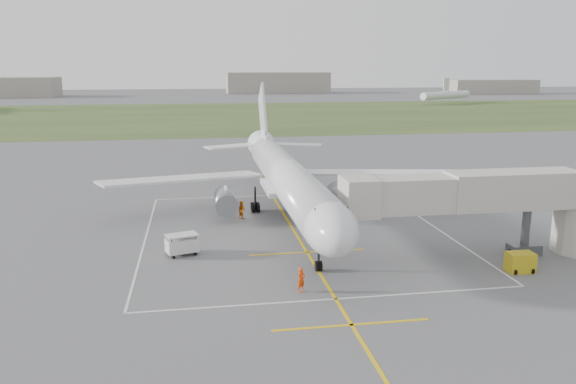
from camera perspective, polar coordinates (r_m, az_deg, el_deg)
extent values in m
plane|color=#4F4F52|center=(57.74, 0.01, -2.99)|extent=(700.00, 700.00, 0.00)
cube|color=#334B21|center=(185.73, -6.61, 7.77)|extent=(700.00, 120.00, 0.02)
cube|color=yellow|center=(53.01, 0.90, -4.42)|extent=(0.25, 60.00, 0.01)
cube|color=yellow|center=(35.73, 6.48, -13.26)|extent=(10.00, 0.25, 0.01)
cube|color=yellow|center=(48.34, 1.96, -6.14)|extent=(10.00, 0.25, 0.01)
cube|color=silver|center=(69.24, -1.61, -0.34)|extent=(28.00, 0.20, 0.01)
cube|color=silver|center=(39.24, 4.87, -10.77)|extent=(28.00, 0.20, 0.01)
cube|color=silver|center=(53.41, -14.30, -4.69)|extent=(0.20, 32.00, 0.01)
cube|color=silver|center=(57.97, 14.49, -3.33)|extent=(0.20, 32.00, 0.01)
cylinder|color=silver|center=(56.69, 0.01, 1.39)|extent=(3.80, 36.00, 3.80)
ellipsoid|color=silver|center=(39.54, 4.28, -3.65)|extent=(3.80, 7.22, 3.80)
cube|color=black|center=(38.41, 4.62, -2.52)|extent=(2.40, 1.60, 0.99)
cone|color=silver|center=(76.65, -2.50, 4.64)|extent=(3.80, 6.00, 3.80)
cube|color=silver|center=(65.03, 8.31, 1.96)|extent=(17.93, 11.24, 1.23)
cube|color=silver|center=(62.03, -10.52, 1.36)|extent=(17.93, 11.24, 1.23)
cube|color=silver|center=(59.91, -0.46, 0.49)|extent=(4.20, 8.00, 0.50)
cube|color=silver|center=(76.86, -2.59, 7.89)|extent=(0.30, 7.89, 8.65)
cube|color=silver|center=(75.00, -2.37, 5.47)|extent=(0.35, 5.00, 1.20)
cube|color=silver|center=(76.94, 0.65, 4.83)|extent=(7.85, 5.03, 0.20)
cube|color=silver|center=(75.94, -5.63, 4.67)|extent=(7.85, 5.03, 0.20)
cylinder|color=slate|center=(60.91, 5.39, -0.37)|extent=(2.30, 4.20, 2.30)
cube|color=silver|center=(60.45, 5.48, 0.30)|extent=(0.25, 2.40, 1.20)
cylinder|color=slate|center=(59.03, -6.33, -0.82)|extent=(2.30, 4.20, 2.30)
cube|color=silver|center=(58.56, -6.34, -0.12)|extent=(0.25, 2.40, 1.20)
cylinder|color=black|center=(43.76, 3.13, -6.40)|extent=(0.18, 0.18, 2.60)
cylinder|color=black|center=(44.04, 2.98, -7.52)|extent=(0.28, 0.80, 0.80)
cylinder|color=black|center=(44.08, 3.26, -7.50)|extent=(0.28, 0.80, 0.80)
cylinder|color=black|center=(62.19, 1.97, -0.53)|extent=(0.22, 0.22, 2.80)
cylinder|color=black|center=(62.02, 1.78, -1.44)|extent=(0.32, 0.96, 0.96)
cylinder|color=black|center=(62.13, 2.28, -1.41)|extent=(0.32, 0.96, 0.96)
cylinder|color=black|center=(62.68, 1.65, -1.28)|extent=(0.32, 0.96, 0.96)
cylinder|color=black|center=(62.79, 2.15, -1.26)|extent=(0.32, 0.96, 0.96)
cylinder|color=black|center=(61.34, -3.35, -0.73)|extent=(0.22, 0.22, 2.80)
cylinder|color=black|center=(61.19, -3.56, -1.65)|extent=(0.32, 0.96, 0.96)
cylinder|color=black|center=(61.25, -3.04, -1.63)|extent=(0.32, 0.96, 0.96)
cylinder|color=black|center=(61.86, -3.63, -1.49)|extent=(0.32, 0.96, 0.96)
cylinder|color=black|center=(61.92, -3.11, -1.47)|extent=(0.32, 0.96, 0.96)
cube|color=#ACA59B|center=(45.74, 12.44, -0.24)|extent=(11.09, 2.90, 2.80)
cube|color=#ACA59B|center=(49.59, 21.84, 0.25)|extent=(11.09, 3.10, 3.00)
cube|color=#ACA59B|center=(44.33, 7.21, -0.45)|extent=(2.60, 3.40, 3.00)
cylinder|color=#4F5156|center=(51.23, 22.99, -3.63)|extent=(0.70, 0.70, 4.20)
cube|color=#4F5156|center=(51.69, 22.83, -5.39)|extent=(2.60, 1.40, 0.90)
cylinder|color=black|center=(51.20, 21.87, -5.59)|extent=(0.70, 0.30, 0.70)
cylinder|color=black|center=(52.25, 23.76, -5.40)|extent=(0.70, 0.30, 0.70)
cube|color=gold|center=(47.28, 22.52, -6.60)|extent=(2.07, 1.37, 1.53)
cylinder|color=black|center=(46.64, 22.05, -7.53)|extent=(0.21, 0.45, 0.45)
cylinder|color=black|center=(47.36, 23.56, -7.36)|extent=(0.21, 0.45, 0.45)
cube|color=silver|center=(48.25, -10.71, -5.30)|extent=(2.94, 2.26, 1.14)
cube|color=silver|center=(47.99, -10.75, -4.30)|extent=(2.94, 2.26, 0.08)
cylinder|color=black|center=(47.36, -11.71, -5.43)|extent=(0.08, 0.08, 1.35)
cylinder|color=black|center=(47.89, -9.31, -5.12)|extent=(0.08, 0.08, 1.35)
cylinder|color=black|center=(48.50, -12.10, -5.01)|extent=(0.08, 0.08, 1.35)
cylinder|color=black|center=(49.03, -9.76, -4.72)|extent=(0.08, 0.08, 1.35)
cylinder|color=black|center=(47.71, -11.56, -6.40)|extent=(0.30, 0.45, 0.41)
cylinder|color=black|center=(48.19, -9.41, -6.12)|extent=(0.30, 0.45, 0.41)
cylinder|color=black|center=(48.75, -11.92, -6.00)|extent=(0.30, 0.45, 0.41)
cylinder|color=black|center=(49.22, -9.82, -5.73)|extent=(0.30, 0.45, 0.41)
imported|color=#EF3E07|center=(39.96, 1.35, -8.90)|extent=(0.78, 0.72, 1.79)
imported|color=#DF5F07|center=(58.74, -4.76, -1.82)|extent=(1.14, 1.15, 1.87)
cube|color=gray|center=(338.57, -1.06, 11.04)|extent=(60.00, 20.00, 12.00)
cube|color=gray|center=(348.79, 19.94, 10.02)|extent=(50.00, 18.00, 8.00)
cylinder|color=silver|center=(251.90, 15.72, 9.45)|extent=(28.96, 19.45, 3.20)
cube|color=silver|center=(251.72, 15.79, 10.47)|extent=(3.57, 2.35, 5.50)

